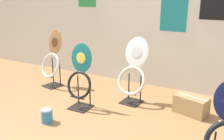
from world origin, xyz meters
name	(u,v)px	position (x,y,z in m)	size (l,w,h in m)	color
wall_back	(153,8)	(0.00, 2.27, 1.30)	(8.00, 0.07, 2.60)	silver
toilet_seat_display_teal_sax	(80,79)	(-0.51, 0.94, 0.42)	(0.38, 0.28, 0.90)	black
toilet_seat_display_woodgrain	(52,60)	(-1.43, 1.43, 0.46)	(0.46, 0.37, 0.95)	black
toilet_seat_display_white_plain	(133,73)	(0.04, 1.46, 0.44)	(0.44, 0.37, 0.94)	black
paint_can	(47,115)	(-0.64, 0.40, 0.09)	(0.14, 0.14, 0.17)	teal
storage_box	(191,105)	(0.87, 1.49, 0.12)	(0.47, 0.35, 0.24)	#A37F51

